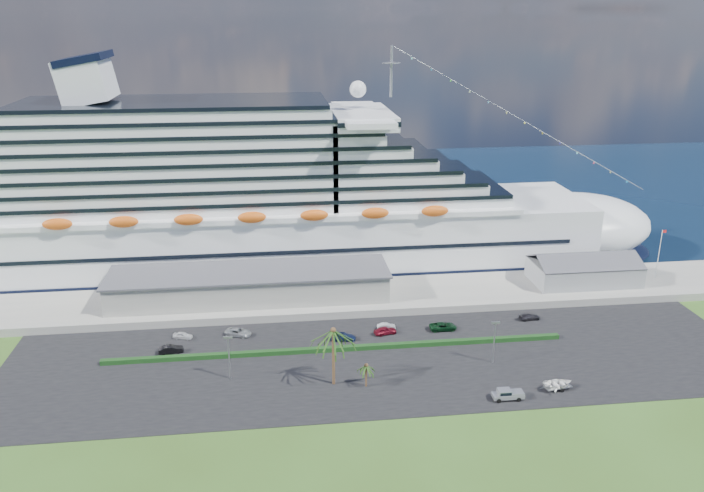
{
  "coord_description": "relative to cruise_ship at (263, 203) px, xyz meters",
  "views": [
    {
      "loc": [
        -19.65,
        -100.87,
        62.13
      ],
      "look_at": [
        -3.59,
        30.0,
        16.39
      ],
      "focal_mm": 35.0,
      "sensor_mm": 36.0,
      "label": 1
    }
  ],
  "objects": [
    {
      "name": "port_shed",
      "position": [
        73.53,
        -24.0,
        -12.3
      ],
      "size": [
        24.0,
        12.31,
        7.37
      ],
      "color": "gray",
      "rests_on": "wharf"
    },
    {
      "name": "parked_car_7",
      "position": [
        54.99,
        -39.04,
        -15.93
      ],
      "size": [
        4.58,
        2.18,
        1.29
      ],
      "primitive_type": "imported",
      "rotation": [
        0.0,
        0.0,
        1.66
      ],
      "color": "black",
      "rests_on": "asphalt_lot"
    },
    {
      "name": "palm_short",
      "position": [
        17.03,
        -61.5,
        -13.03
      ],
      "size": [
        3.53,
        3.53,
        4.56
      ],
      "color": "#47301E",
      "rests_on": "ground"
    },
    {
      "name": "ground",
      "position": [
        21.53,
        -64.0,
        -16.69
      ],
      "size": [
        420.0,
        420.0,
        0.0
      ],
      "primitive_type": "plane",
      "color": "#334F1A",
      "rests_on": "ground"
    },
    {
      "name": "parked_car_3",
      "position": [
        14.89,
        -43.54,
        -15.82
      ],
      "size": [
        5.44,
        2.75,
        1.51
      ],
      "primitive_type": "imported",
      "rotation": [
        0.0,
        0.0,
        1.45
      ],
      "color": "#16234E",
      "rests_on": "asphalt_lot"
    },
    {
      "name": "terminal_building",
      "position": [
        -3.47,
        -24.0,
        -11.68
      ],
      "size": [
        61.0,
        15.0,
        6.3
      ],
      "color": "gray",
      "rests_on": "wharf"
    },
    {
      "name": "flagpole",
      "position": [
        91.57,
        -24.0,
        -8.43
      ],
      "size": [
        1.08,
        0.16,
        12.0
      ],
      "color": "silver",
      "rests_on": "wharf"
    },
    {
      "name": "parked_car_5",
      "position": [
        24.31,
        -39.8,
        -15.96
      ],
      "size": [
        3.8,
        1.48,
        1.23
      ],
      "primitive_type": "imported",
      "rotation": [
        0.0,
        0.0,
        1.52
      ],
      "color": "silver",
      "rests_on": "asphalt_lot"
    },
    {
      "name": "pickup_truck",
      "position": [
        39.93,
        -68.58,
        -15.55
      ],
      "size": [
        5.33,
        2.13,
        1.87
      ],
      "color": "black",
      "rests_on": "asphalt_lot"
    },
    {
      "name": "lamp_post_left",
      "position": [
        -6.47,
        -56.0,
        -11.35
      ],
      "size": [
        1.6,
        0.35,
        8.27
      ],
      "color": "gray",
      "rests_on": "asphalt_lot"
    },
    {
      "name": "parked_car_4",
      "position": [
        23.7,
        -42.04,
        -15.79
      ],
      "size": [
        4.89,
        2.86,
        1.56
      ],
      "primitive_type": "imported",
      "rotation": [
        0.0,
        0.0,
        1.81
      ],
      "color": "maroon",
      "rests_on": "asphalt_lot"
    },
    {
      "name": "parked_car_0",
      "position": [
        -16.54,
        -39.06,
        -15.92
      ],
      "size": [
        4.16,
        2.64,
        1.32
      ],
      "primitive_type": "imported",
      "rotation": [
        0.0,
        0.0,
        1.27
      ],
      "color": "silver",
      "rests_on": "asphalt_lot"
    },
    {
      "name": "asphalt_lot",
      "position": [
        21.53,
        -53.0,
        -16.63
      ],
      "size": [
        140.0,
        38.0,
        0.12
      ],
      "primitive_type": "cube",
      "color": "black",
      "rests_on": "ground"
    },
    {
      "name": "parked_car_1",
      "position": [
        -18.12,
        -44.92,
        -15.8
      ],
      "size": [
        4.85,
        2.23,
        1.54
      ],
      "primitive_type": "imported",
      "rotation": [
        0.0,
        0.0,
        1.7
      ],
      "color": "black",
      "rests_on": "asphalt_lot"
    },
    {
      "name": "lamp_post_right",
      "position": [
        41.53,
        -56.0,
        -11.35
      ],
      "size": [
        1.6,
        0.35,
        8.27
      ],
      "color": "gray",
      "rests_on": "asphalt_lot"
    },
    {
      "name": "hedge",
      "position": [
        13.53,
        -48.0,
        -16.12
      ],
      "size": [
        88.0,
        1.1,
        0.9
      ],
      "primitive_type": "cube",
      "color": "black",
      "rests_on": "asphalt_lot"
    },
    {
      "name": "wharf",
      "position": [
        21.53,
        -24.0,
        -15.79
      ],
      "size": [
        240.0,
        20.0,
        1.8
      ],
      "primitive_type": "cube",
      "color": "gray",
      "rests_on": "ground"
    },
    {
      "name": "boat_trailer",
      "position": [
        49.62,
        -66.64,
        -15.43
      ],
      "size": [
        6.22,
        4.61,
        1.72
      ],
      "color": "gray",
      "rests_on": "asphalt_lot"
    },
    {
      "name": "cruise_ship",
      "position": [
        0.0,
        0.0,
        0.0
      ],
      "size": [
        191.0,
        38.0,
        54.0
      ],
      "color": "silver",
      "rests_on": "ground"
    },
    {
      "name": "parked_car_2",
      "position": [
        -5.66,
        -39.1,
        -15.84
      ],
      "size": [
        5.78,
        4.17,
        1.46
      ],
      "primitive_type": "imported",
      "rotation": [
        0.0,
        0.0,
        1.2
      ],
      "color": "#9DA1A6",
      "rests_on": "asphalt_lot"
    },
    {
      "name": "water",
      "position": [
        21.53,
        66.0,
        -16.68
      ],
      "size": [
        420.0,
        160.0,
        0.02
      ],
      "primitive_type": "cube",
      "color": "black",
      "rests_on": "ground"
    },
    {
      "name": "parked_car_6",
      "position": [
        35.72,
        -41.59,
        -15.8
      ],
      "size": [
        5.6,
        2.59,
        1.55
      ],
      "primitive_type": "imported",
      "rotation": [
        0.0,
        0.0,
        1.57
      ],
      "color": "black",
      "rests_on": "asphalt_lot"
    },
    {
      "name": "palm_tall",
      "position": [
        11.53,
        -60.0,
        -7.49
      ],
      "size": [
        8.82,
        8.82,
        11.13
      ],
      "color": "#47301E",
      "rests_on": "ground"
    }
  ]
}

